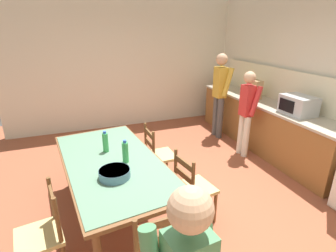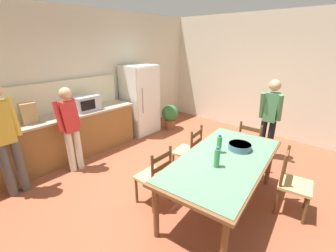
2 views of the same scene
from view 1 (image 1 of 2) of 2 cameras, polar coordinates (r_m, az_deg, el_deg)
ground_plane at (r=3.72m, az=1.87°, el=-16.09°), size 8.32×8.32×0.00m
wall_left at (r=6.17m, az=-9.80°, el=13.17°), size 0.12×5.20×2.90m
kitchen_counter at (r=5.40m, az=19.83°, el=0.30°), size 3.48×0.66×0.91m
counter_splashback at (r=5.41m, az=23.38°, el=8.20°), size 3.44×0.03×0.60m
microwave at (r=4.68m, az=26.48°, el=4.08°), size 0.50×0.39×0.30m
paper_bag at (r=5.42m, az=18.51°, el=7.54°), size 0.24×0.16×0.36m
dining_table at (r=3.16m, az=-11.94°, el=-8.50°), size 2.22×1.28×0.78m
bottle_near_centre at (r=3.30m, az=-13.47°, el=-3.46°), size 0.07×0.07×0.27m
bottle_off_centre at (r=3.01m, az=-9.27°, el=-5.62°), size 0.07×0.07×0.27m
serving_bowl at (r=2.77m, az=-11.55°, el=-9.99°), size 0.32×0.32×0.09m
chair_side_far_left at (r=3.92m, az=-2.12°, el=-6.39°), size 0.43×0.41×0.91m
chair_side_near_right at (r=2.85m, az=-25.54°, el=-20.54°), size 0.48×0.46×0.91m
chair_side_far_right at (r=3.20m, az=5.42°, el=-13.31°), size 0.48×0.46×0.91m
person_at_sink at (r=5.55m, az=11.25°, el=7.36°), size 0.44×0.30×1.75m
person_at_counter at (r=4.82m, az=16.74°, el=3.39°), size 0.39×0.27×1.54m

